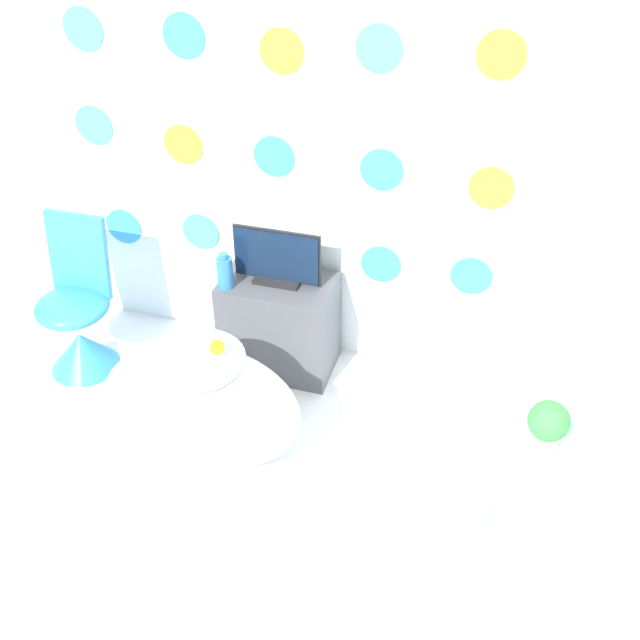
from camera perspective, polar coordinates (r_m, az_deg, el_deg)
ground_plane at (r=3.25m, az=-11.88°, el=-18.67°), size 12.00×12.00×0.00m
wall_back_dotted at (r=3.63m, az=-2.89°, el=15.01°), size 4.44×0.05×2.60m
bathtub at (r=3.47m, az=-9.04°, el=-6.41°), size 0.94×0.53×0.58m
rubber_duck at (r=3.25m, az=-7.86°, el=-2.02°), size 0.07×0.07×0.08m
chair at (r=4.13m, az=-17.91°, el=-0.40°), size 0.38×0.39×0.85m
tv_cabinet at (r=3.93m, az=-3.10°, el=-0.32°), size 0.58×0.36×0.54m
tv at (r=3.71m, az=-3.29°, el=4.63°), size 0.45×0.12×0.29m
vase at (r=3.72m, az=-7.27°, el=3.65°), size 0.08×0.08×0.19m
side_table at (r=3.23m, az=16.29°, el=-10.38°), size 0.41×0.40×0.42m
potted_plant_left at (r=3.08m, az=16.95°, el=-7.70°), size 0.16×0.16×0.24m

